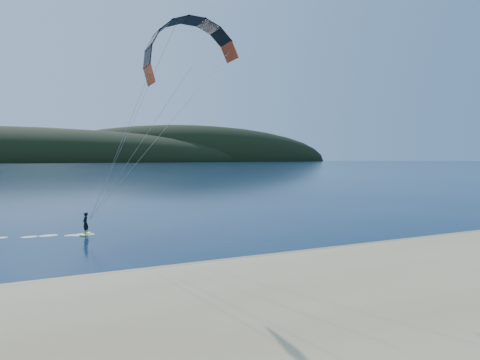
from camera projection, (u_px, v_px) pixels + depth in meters
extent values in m
plane|color=#071B34|center=(276.00, 282.00, 22.62)|extent=(1800.00, 1800.00, 0.00)
cube|color=#8E7D53|center=(240.00, 263.00, 26.67)|extent=(220.00, 2.50, 0.10)
ellipsoid|color=black|center=(11.00, 162.00, 649.18)|extent=(840.00, 280.00, 110.00)
ellipsoid|color=black|center=(193.00, 161.00, 819.19)|extent=(600.00, 240.00, 140.00)
cube|color=#C7E61B|center=(86.00, 234.00, 36.71)|extent=(1.13, 1.59, 0.09)
imported|color=black|center=(85.00, 223.00, 36.66)|extent=(0.71, 0.82, 1.88)
cylinder|color=gray|center=(139.00, 146.00, 34.90)|extent=(0.02, 0.02, 15.85)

